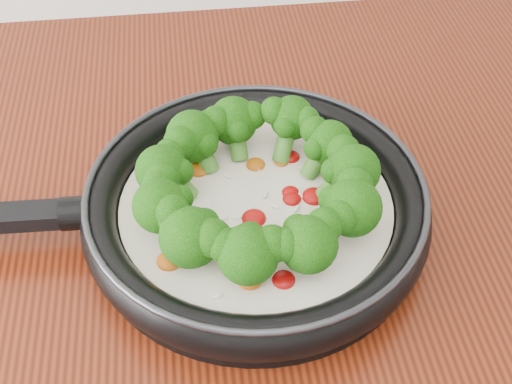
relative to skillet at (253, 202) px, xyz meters
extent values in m
cylinder|color=black|center=(0.00, 0.00, -0.03)|extent=(0.33, 0.33, 0.01)
torus|color=black|center=(0.00, 0.00, -0.01)|extent=(0.35, 0.35, 0.04)
torus|color=#2D2D33|center=(0.00, 0.00, 0.02)|extent=(0.34, 0.34, 0.01)
cylinder|color=black|center=(-0.17, 0.01, 0.00)|extent=(0.03, 0.03, 0.03)
cylinder|color=white|center=(0.00, 0.00, -0.01)|extent=(0.28, 0.28, 0.02)
ellipsoid|color=#A30807|center=(0.00, -0.09, 0.00)|extent=(0.03, 0.03, 0.01)
ellipsoid|color=#A30807|center=(0.00, -0.02, 0.00)|extent=(0.03, 0.03, 0.01)
ellipsoid|color=#B5510B|center=(0.04, 0.06, 0.00)|extent=(0.02, 0.02, 0.01)
ellipsoid|color=#A30807|center=(0.04, 0.00, 0.00)|extent=(0.03, 0.03, 0.01)
ellipsoid|color=#A30807|center=(-0.05, -0.03, 0.00)|extent=(0.02, 0.02, 0.01)
ellipsoid|color=#B5510B|center=(-0.08, -0.06, 0.00)|extent=(0.03, 0.03, 0.01)
ellipsoid|color=#A30807|center=(0.05, 0.06, 0.00)|extent=(0.02, 0.02, 0.01)
ellipsoid|color=#A30807|center=(0.02, -0.10, 0.00)|extent=(0.03, 0.03, 0.01)
ellipsoid|color=#B5510B|center=(0.01, 0.05, 0.00)|extent=(0.02, 0.02, 0.01)
ellipsoid|color=#A30807|center=(0.04, 0.01, 0.00)|extent=(0.02, 0.02, 0.01)
ellipsoid|color=#A30807|center=(0.06, 0.00, 0.00)|extent=(0.03, 0.03, 0.01)
ellipsoid|color=#B5510B|center=(-0.01, -0.09, 0.00)|extent=(0.03, 0.03, 0.01)
ellipsoid|color=#A30807|center=(-0.08, 0.06, 0.00)|extent=(0.02, 0.02, 0.01)
ellipsoid|color=#A30807|center=(0.03, -0.06, 0.00)|extent=(0.03, 0.03, 0.01)
ellipsoid|color=#B5510B|center=(-0.05, 0.05, 0.00)|extent=(0.03, 0.03, 0.01)
ellipsoid|color=#A30807|center=(-0.05, -0.04, 0.00)|extent=(0.02, 0.02, 0.01)
ellipsoid|color=#A30807|center=(0.07, -0.04, 0.00)|extent=(0.02, 0.02, 0.01)
ellipsoid|color=white|center=(-0.02, -0.02, 0.00)|extent=(0.01, 0.00, 0.00)
ellipsoid|color=white|center=(0.10, 0.05, 0.00)|extent=(0.01, 0.01, 0.00)
ellipsoid|color=white|center=(0.02, -0.01, 0.00)|extent=(0.01, 0.01, 0.00)
ellipsoid|color=white|center=(-0.05, 0.11, 0.00)|extent=(0.01, 0.01, 0.00)
ellipsoid|color=white|center=(0.01, -0.06, 0.00)|extent=(0.01, 0.01, 0.00)
ellipsoid|color=white|center=(-0.03, -0.02, 0.00)|extent=(0.01, 0.01, 0.00)
ellipsoid|color=white|center=(-0.06, 0.02, 0.00)|extent=(0.01, 0.01, 0.00)
ellipsoid|color=white|center=(-0.01, 0.11, 0.00)|extent=(0.01, 0.01, 0.00)
ellipsoid|color=white|center=(0.09, 0.00, 0.00)|extent=(0.01, 0.01, 0.00)
ellipsoid|color=white|center=(0.00, -0.04, 0.00)|extent=(0.01, 0.01, 0.00)
ellipsoid|color=white|center=(-0.04, 0.05, 0.00)|extent=(0.01, 0.01, 0.00)
ellipsoid|color=white|center=(0.01, 0.01, 0.00)|extent=(0.01, 0.01, 0.00)
ellipsoid|color=white|center=(-0.04, 0.00, 0.00)|extent=(0.01, 0.01, 0.00)
ellipsoid|color=white|center=(0.08, 0.05, 0.00)|extent=(0.00, 0.01, 0.00)
ellipsoid|color=white|center=(-0.01, -0.04, 0.00)|extent=(0.01, 0.01, 0.00)
ellipsoid|color=white|center=(-0.11, 0.00, 0.00)|extent=(0.01, 0.01, 0.00)
ellipsoid|color=white|center=(0.02, 0.12, 0.00)|extent=(0.01, 0.01, 0.00)
ellipsoid|color=white|center=(-0.04, -0.02, 0.00)|extent=(0.01, 0.01, 0.00)
ellipsoid|color=white|center=(-0.02, 0.04, 0.00)|extent=(0.01, 0.01, 0.00)
ellipsoid|color=white|center=(0.00, -0.01, 0.00)|extent=(0.01, 0.01, 0.00)
ellipsoid|color=white|center=(0.01, 0.05, 0.00)|extent=(0.01, 0.01, 0.00)
ellipsoid|color=white|center=(0.04, -0.01, 0.00)|extent=(0.01, 0.01, 0.00)
ellipsoid|color=white|center=(0.06, -0.08, 0.00)|extent=(0.01, 0.01, 0.00)
ellipsoid|color=white|center=(-0.04, -0.11, 0.00)|extent=(0.01, 0.01, 0.00)
ellipsoid|color=white|center=(0.05, 0.01, 0.00)|extent=(0.01, 0.01, 0.00)
cylinder|color=#4E8C2D|center=(0.08, 0.00, 0.01)|extent=(0.04, 0.02, 0.04)
sphere|color=black|center=(0.10, 0.00, 0.03)|extent=(0.05, 0.05, 0.05)
sphere|color=black|center=(0.09, 0.02, 0.04)|extent=(0.03, 0.03, 0.03)
sphere|color=black|center=(0.09, -0.02, 0.04)|extent=(0.03, 0.03, 0.03)
sphere|color=black|center=(0.08, 0.00, 0.03)|extent=(0.03, 0.03, 0.03)
cylinder|color=#4E8C2D|center=(0.07, 0.04, 0.01)|extent=(0.04, 0.03, 0.04)
sphere|color=black|center=(0.08, 0.05, 0.03)|extent=(0.05, 0.05, 0.05)
sphere|color=black|center=(0.07, 0.06, 0.04)|extent=(0.03, 0.03, 0.03)
sphere|color=black|center=(0.09, 0.03, 0.03)|extent=(0.03, 0.03, 0.03)
sphere|color=black|center=(0.07, 0.04, 0.03)|extent=(0.02, 0.02, 0.02)
cylinder|color=#4E8C2D|center=(0.04, 0.07, 0.01)|extent=(0.03, 0.04, 0.04)
sphere|color=black|center=(0.05, 0.08, 0.03)|extent=(0.05, 0.05, 0.05)
sphere|color=black|center=(0.03, 0.09, 0.04)|extent=(0.03, 0.03, 0.03)
sphere|color=black|center=(0.06, 0.07, 0.04)|extent=(0.03, 0.03, 0.03)
sphere|color=black|center=(0.04, 0.07, 0.04)|extent=(0.02, 0.02, 0.02)
cylinder|color=#4E8C2D|center=(-0.01, 0.07, 0.01)|extent=(0.02, 0.04, 0.04)
sphere|color=black|center=(-0.01, 0.09, 0.03)|extent=(0.05, 0.05, 0.05)
sphere|color=black|center=(-0.03, 0.08, 0.04)|extent=(0.03, 0.03, 0.03)
sphere|color=black|center=(0.01, 0.09, 0.03)|extent=(0.03, 0.03, 0.03)
sphere|color=black|center=(-0.01, 0.07, 0.03)|extent=(0.03, 0.03, 0.03)
cylinder|color=#4E8C2D|center=(-0.04, 0.06, 0.01)|extent=(0.03, 0.04, 0.04)
sphere|color=black|center=(-0.05, 0.07, 0.03)|extent=(0.06, 0.06, 0.05)
sphere|color=black|center=(-0.06, 0.06, 0.04)|extent=(0.04, 0.04, 0.03)
sphere|color=black|center=(-0.03, 0.08, 0.03)|extent=(0.03, 0.03, 0.03)
sphere|color=black|center=(-0.04, 0.06, 0.03)|extent=(0.03, 0.03, 0.03)
cylinder|color=#4E8C2D|center=(-0.07, 0.02, 0.01)|extent=(0.04, 0.03, 0.04)
sphere|color=black|center=(-0.08, 0.03, 0.03)|extent=(0.05, 0.05, 0.05)
sphere|color=black|center=(-0.08, 0.01, 0.04)|extent=(0.03, 0.03, 0.03)
sphere|color=black|center=(-0.08, 0.04, 0.03)|extent=(0.03, 0.03, 0.03)
sphere|color=black|center=(-0.07, 0.02, 0.03)|extent=(0.03, 0.03, 0.03)
cylinder|color=#4E8C2D|center=(-0.07, -0.02, 0.01)|extent=(0.04, 0.03, 0.04)
sphere|color=black|center=(-0.09, -0.03, 0.03)|extent=(0.05, 0.05, 0.05)
sphere|color=black|center=(-0.08, -0.04, 0.04)|extent=(0.03, 0.03, 0.03)
sphere|color=black|center=(-0.09, -0.01, 0.04)|extent=(0.03, 0.03, 0.03)
sphere|color=black|center=(-0.07, -0.02, 0.03)|extent=(0.03, 0.03, 0.03)
cylinder|color=#4E8C2D|center=(-0.05, -0.05, 0.01)|extent=(0.04, 0.04, 0.04)
sphere|color=black|center=(-0.06, -0.06, 0.03)|extent=(0.06, 0.06, 0.06)
sphere|color=black|center=(-0.04, -0.07, 0.04)|extent=(0.04, 0.04, 0.03)
sphere|color=black|center=(-0.07, -0.05, 0.03)|extent=(0.03, 0.03, 0.03)
sphere|color=black|center=(-0.05, -0.05, 0.03)|extent=(0.03, 0.03, 0.03)
cylinder|color=#4E8C2D|center=(-0.01, -0.07, 0.01)|extent=(0.02, 0.04, 0.04)
sphere|color=black|center=(-0.01, -0.09, 0.03)|extent=(0.06, 0.06, 0.05)
sphere|color=black|center=(0.01, -0.09, 0.04)|extent=(0.03, 0.03, 0.03)
sphere|color=black|center=(-0.03, -0.08, 0.04)|extent=(0.03, 0.03, 0.03)
sphere|color=black|center=(-0.01, -0.07, 0.03)|extent=(0.03, 0.03, 0.03)
cylinder|color=#4E8C2D|center=(0.03, -0.07, 0.01)|extent=(0.03, 0.04, 0.04)
sphere|color=black|center=(0.04, -0.09, 0.03)|extent=(0.05, 0.05, 0.05)
sphere|color=black|center=(0.05, -0.07, 0.04)|extent=(0.03, 0.03, 0.03)
sphere|color=black|center=(0.02, -0.09, 0.04)|extent=(0.03, 0.03, 0.03)
sphere|color=black|center=(0.03, -0.07, 0.03)|extent=(0.03, 0.03, 0.03)
cylinder|color=#4E8C2D|center=(0.07, -0.04, 0.01)|extent=(0.04, 0.04, 0.04)
sphere|color=black|center=(0.08, -0.05, 0.03)|extent=(0.06, 0.06, 0.05)
sphere|color=black|center=(0.09, -0.03, 0.04)|extent=(0.03, 0.03, 0.03)
sphere|color=black|center=(0.07, -0.07, 0.04)|extent=(0.03, 0.03, 0.03)
sphere|color=black|center=(0.07, -0.04, 0.04)|extent=(0.03, 0.03, 0.03)
camera|label=1|loc=(-0.05, -0.45, 0.47)|focal=47.44mm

